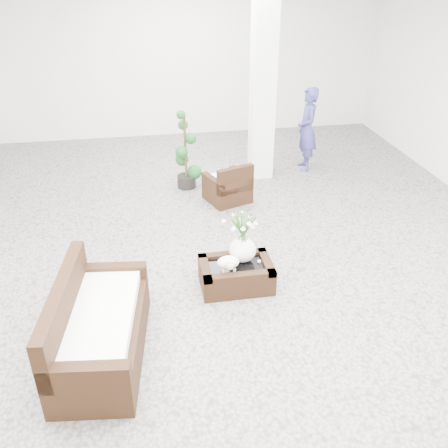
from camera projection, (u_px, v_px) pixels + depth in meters
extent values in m
plane|color=gray|center=(223.00, 259.00, 6.80)|extent=(11.00, 11.00, 0.00)
cube|color=white|center=(263.00, 83.00, 8.54)|extent=(0.40, 0.40, 3.50)
cube|color=#321D0E|center=(236.00, 276.00, 6.19)|extent=(0.90, 0.60, 0.31)
ellipsoid|color=white|center=(228.00, 264.00, 5.95)|extent=(0.28, 0.23, 0.21)
cylinder|color=white|center=(259.00, 261.00, 6.17)|extent=(0.04, 0.04, 0.03)
cube|color=#321D0E|center=(227.00, 181.00, 8.26)|extent=(0.83, 0.82, 0.70)
cube|color=#321D0E|center=(100.00, 321.00, 4.98)|extent=(1.01, 1.78, 0.90)
imported|color=navy|center=(307.00, 129.00, 9.28)|extent=(0.44, 0.61, 1.59)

